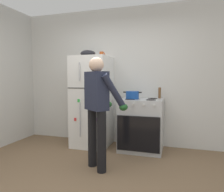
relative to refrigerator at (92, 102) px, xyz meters
name	(u,v)px	position (x,y,z in m)	size (l,w,h in m)	color
ground	(84,188)	(0.54, -1.57, -0.86)	(8.00, 8.00, 0.00)	brown
kitchen_wall_back	(124,76)	(0.54, 0.38, 0.49)	(6.00, 0.10, 2.70)	silver
refrigerator	(92,102)	(0.00, 0.00, 0.00)	(0.68, 0.72, 1.72)	white
stove_range	(141,125)	(0.96, -0.01, -0.39)	(0.76, 0.67, 0.94)	silver
person_cook	(98,103)	(0.51, -0.98, 0.09)	(0.63, 0.66, 1.60)	black
red_pot	(132,95)	(0.80, -0.05, 0.15)	(0.34, 0.24, 0.14)	#19479E
coffee_mug	(102,54)	(0.18, 0.05, 0.91)	(0.11, 0.08, 0.10)	#B24C1E
pepper_mill	(160,93)	(1.26, 0.20, 0.18)	(0.05, 0.05, 0.20)	brown
mixing_bowl	(88,54)	(-0.08, 0.00, 0.93)	(0.28, 0.28, 0.13)	black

